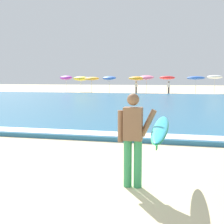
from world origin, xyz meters
TOP-DOWN VIEW (x-y plane):
  - ground_plane at (0.00, 0.00)m, footprint 160.00×160.00m
  - sea at (0.00, 18.44)m, footprint 120.00×28.00m
  - surf_foam at (0.00, 5.04)m, footprint 120.00×0.85m
  - surfer_with_board at (2.30, 0.58)m, footprint 0.94×2.43m
  - beach_umbrella_0 at (-13.74, 36.49)m, footprint 1.76×1.80m
  - beach_umbrella_1 at (-11.58, 36.63)m, footprint 2.10×2.11m
  - beach_umbrella_2 at (-9.32, 34.41)m, footprint 2.00×2.00m
  - beach_umbrella_3 at (-7.27, 35.81)m, footprint 1.80×1.84m
  - beach_umbrella_4 at (-3.25, 34.25)m, footprint 2.12×2.13m
  - beach_umbrella_5 at (-2.10, 34.48)m, footprint 1.90×1.94m
  - beach_umbrella_6 at (0.37, 36.43)m, footprint 2.02×2.04m
  - beach_umbrella_7 at (3.95, 35.28)m, footprint 2.23×2.25m
  - beach_umbrella_8 at (6.31, 36.86)m, footprint 1.94×1.96m
  - beachgoer_near_row_left at (-3.39, 34.49)m, footprint 0.32×0.20m
  - beachgoer_near_row_mid at (0.69, 34.84)m, footprint 0.32×0.20m

SIDE VIEW (x-z plane):
  - ground_plane at x=0.00m, z-range 0.00..0.00m
  - sea at x=0.00m, z-range 0.00..0.14m
  - surf_foam at x=0.00m, z-range 0.14..0.15m
  - beachgoer_near_row_left at x=-3.39m, z-range 0.05..1.63m
  - beachgoer_near_row_mid at x=0.69m, z-range 0.05..1.63m
  - surfer_with_board at x=2.30m, z-range 0.16..1.89m
  - beach_umbrella_1 at x=-11.58m, z-range 0.79..3.00m
  - beach_umbrella_2 at x=-9.32m, z-range 0.83..2.96m
  - beach_umbrella_4 at x=-3.25m, z-range 0.83..3.03m
  - beach_umbrella_3 at x=-7.27m, z-range 0.81..3.11m
  - beach_umbrella_7 at x=3.95m, z-range 0.86..3.09m
  - beach_umbrella_0 at x=-13.74m, z-range 0.83..3.18m
  - beach_umbrella_6 at x=0.37m, z-range 0.86..3.15m
  - beach_umbrella_5 at x=-2.10m, z-range 0.85..3.23m
  - beach_umbrella_8 at x=6.31m, z-range 0.91..3.29m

